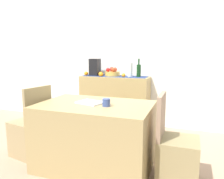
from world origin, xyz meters
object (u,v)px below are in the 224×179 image
(sideboard_console, at_px, (115,102))
(open_book, at_px, (90,102))
(ceramic_vase, at_px, (130,70))
(dining_table, at_px, (95,136))
(chair_near_window, at_px, (31,135))
(coffee_maker, at_px, (95,67))
(chair_by_corner, at_px, (176,156))
(coffee_cup, at_px, (106,102))
(fruit_bowl, at_px, (113,74))
(wine_bottle, at_px, (139,70))

(sideboard_console, relative_size, open_book, 4.23)
(ceramic_vase, xyz_separation_m, open_book, (-0.09, -1.41, -0.26))
(dining_table, distance_m, chair_near_window, 0.90)
(coffee_maker, height_order, chair_by_corner, coffee_maker)
(chair_by_corner, bearing_deg, coffee_maker, 136.76)
(coffee_cup, height_order, chair_near_window, chair_near_window)
(fruit_bowl, xyz_separation_m, wine_bottle, (0.46, 0.00, 0.07))
(ceramic_vase, xyz_separation_m, chair_by_corner, (0.87, -1.42, -0.75))
(open_book, bearing_deg, fruit_bowl, 114.04)
(sideboard_console, bearing_deg, coffee_maker, 180.00)
(sideboard_console, height_order, chair_near_window, chair_near_window)
(fruit_bowl, relative_size, coffee_cup, 2.99)
(coffee_cup, bearing_deg, dining_table, 160.10)
(sideboard_console, xyz_separation_m, coffee_cup, (0.40, -1.48, 0.33))
(fruit_bowl, relative_size, coffee_maker, 0.85)
(sideboard_console, height_order, dining_table, sideboard_console)
(wine_bottle, xyz_separation_m, dining_table, (-0.17, -1.42, -0.64))
(dining_table, bearing_deg, fruit_bowl, 101.55)
(wine_bottle, bearing_deg, open_book, -99.40)
(wine_bottle, bearing_deg, fruit_bowl, -180.00)
(sideboard_console, height_order, coffee_maker, coffee_maker)
(wine_bottle, bearing_deg, dining_table, -96.80)
(coffee_maker, distance_m, dining_table, 1.69)
(chair_by_corner, bearing_deg, sideboard_console, 128.65)
(wine_bottle, distance_m, coffee_maker, 0.79)
(sideboard_console, xyz_separation_m, coffee_maker, (-0.38, 0.00, 0.60))
(sideboard_console, height_order, ceramic_vase, ceramic_vase)
(sideboard_console, distance_m, chair_by_corner, 1.83)
(coffee_cup, bearing_deg, fruit_bowl, 106.81)
(chair_near_window, distance_m, chair_by_corner, 1.79)
(ceramic_vase, bearing_deg, chair_by_corner, -58.56)
(fruit_bowl, distance_m, chair_near_window, 1.69)
(wine_bottle, relative_size, coffee_maker, 1.03)
(sideboard_console, height_order, wine_bottle, wine_bottle)
(dining_table, distance_m, chair_by_corner, 0.90)
(fruit_bowl, distance_m, ceramic_vase, 0.32)
(chair_by_corner, bearing_deg, open_book, 179.20)
(fruit_bowl, distance_m, chair_by_corner, 1.97)
(fruit_bowl, bearing_deg, open_book, -80.85)
(chair_near_window, height_order, chair_by_corner, same)
(dining_table, xyz_separation_m, chair_near_window, (-0.89, -0.00, -0.10))
(wine_bottle, xyz_separation_m, coffee_cup, (-0.01, -1.48, -0.23))
(ceramic_vase, height_order, dining_table, ceramic_vase)
(open_book, xyz_separation_m, coffee_cup, (0.22, -0.07, 0.03))
(sideboard_console, bearing_deg, wine_bottle, 0.00)
(dining_table, bearing_deg, chair_by_corner, 0.01)
(dining_table, height_order, coffee_cup, coffee_cup)
(open_book, bearing_deg, coffee_maker, 126.48)
(open_book, relative_size, coffee_cup, 3.30)
(ceramic_vase, bearing_deg, dining_table, -90.88)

